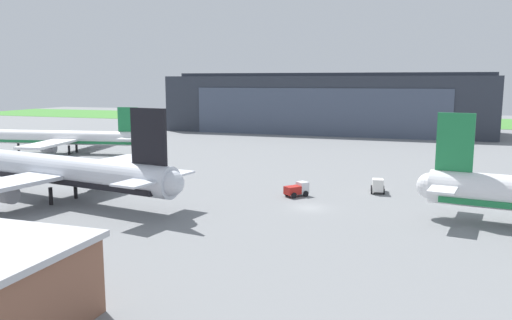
{
  "coord_description": "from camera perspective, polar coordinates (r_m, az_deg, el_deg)",
  "views": [
    {
      "loc": [
        15.19,
        -69.26,
        17.94
      ],
      "look_at": [
        -12.21,
        12.44,
        4.42
      ],
      "focal_mm": 35.8,
      "sensor_mm": 36.0,
      "label": 1
    }
  ],
  "objects": [
    {
      "name": "fuel_bowser",
      "position": [
        84.43,
        13.45,
        -2.73
      ],
      "size": [
        2.49,
        4.08,
        2.39
      ],
      "color": "white",
      "rests_on": "ground_plane"
    },
    {
      "name": "airliner_near_right",
      "position": [
        82.15,
        -21.66,
        -1.1
      ],
      "size": [
        47.04,
        38.36,
        14.36
      ],
      "color": "silver",
      "rests_on": "ground_plane"
    },
    {
      "name": "airliner_far_right",
      "position": [
        134.35,
        -20.37,
        2.31
      ],
      "size": [
        41.13,
        36.06,
        11.54
      ],
      "color": "white",
      "rests_on": "ground_plane"
    },
    {
      "name": "stair_truck",
      "position": [
        79.86,
        4.62,
        -3.27
      ],
      "size": [
        3.71,
        3.98,
        2.19
      ],
      "color": "silver",
      "rests_on": "ground_plane"
    },
    {
      "name": "ground_plane",
      "position": [
        73.14,
        6.01,
        -5.33
      ],
      "size": [
        440.0,
        440.0,
        0.0
      ],
      "primitive_type": "plane",
      "color": "slate"
    },
    {
      "name": "grass_field_strip",
      "position": [
        235.31,
        14.83,
        4.25
      ],
      "size": [
        440.0,
        56.0,
        0.08
      ],
      "primitive_type": "cube",
      "color": "#458837",
      "rests_on": "ground_plane"
    },
    {
      "name": "maintenance_hangar",
      "position": [
        182.4,
        7.86,
        6.26
      ],
      "size": [
        108.76,
        33.79,
        20.46
      ],
      "color": "#2D333D",
      "rests_on": "ground_plane"
    }
  ]
}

